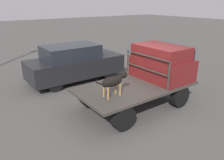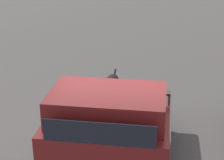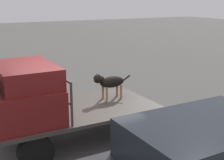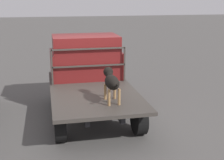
# 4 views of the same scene
# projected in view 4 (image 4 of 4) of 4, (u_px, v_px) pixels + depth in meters

# --- Properties ---
(ground_plane) EXTENTS (80.00, 80.00, 0.00)m
(ground_plane) POSITION_uv_depth(u_px,v_px,m) (92.00, 117.00, 8.13)
(ground_plane) COLOR #514F4C
(flatbed_truck) EXTENTS (3.95, 2.09, 0.79)m
(flatbed_truck) POSITION_uv_depth(u_px,v_px,m) (92.00, 96.00, 7.98)
(flatbed_truck) COLOR black
(flatbed_truck) RESTS_ON ground
(truck_cab) EXTENTS (1.40, 1.97, 1.20)m
(truck_cab) POSITION_uv_depth(u_px,v_px,m) (85.00, 57.00, 8.90)
(truck_cab) COLOR maroon
(truck_cab) RESTS_ON flatbed_truck
(truck_headboard) EXTENTS (0.04, 1.97, 0.95)m
(truck_headboard) POSITION_uv_depth(u_px,v_px,m) (89.00, 60.00, 8.19)
(truck_headboard) COLOR #3D3833
(truck_headboard) RESTS_ON flatbed_truck
(dog) EXTENTS (1.12, 0.29, 0.73)m
(dog) POSITION_uv_depth(u_px,v_px,m) (111.00, 81.00, 6.84)
(dog) COLOR #9E7547
(dog) RESTS_ON flatbed_truck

